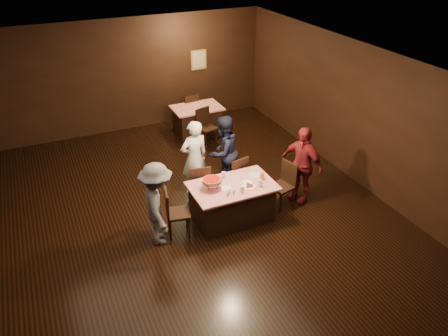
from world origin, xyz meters
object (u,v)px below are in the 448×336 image
at_px(diner_navy_hoodie, 224,152).
at_px(pizza_stand, 212,180).
at_px(glass_front_right, 260,183).
at_px(chair_end_right, 282,186).
at_px(main_table, 232,202).
at_px(glass_amber, 262,177).
at_px(chair_far_left, 199,184).
at_px(diner_white_jacket, 195,158).
at_px(plate_empty, 255,175).
at_px(glass_front_left, 242,189).
at_px(chair_end_left, 178,212).
at_px(chair_back_far, 189,110).
at_px(diner_red_shirt, 302,165).
at_px(chair_far_right, 234,176).
at_px(chair_back_near, 207,127).
at_px(back_table, 197,120).
at_px(diner_grey_knit, 158,204).
at_px(glass_back, 224,175).

distance_m(diner_navy_hoodie, pizza_stand, 1.42).
bearing_deg(glass_front_right, chair_end_right, 21.04).
xyz_separation_m(main_table, glass_amber, (0.60, -0.05, 0.46)).
height_order(chair_far_left, diner_white_jacket, diner_white_jacket).
xyz_separation_m(plate_empty, glass_front_right, (-0.10, -0.40, 0.06)).
height_order(main_table, glass_front_left, glass_front_left).
distance_m(main_table, chair_end_left, 1.10).
xyz_separation_m(chair_end_right, chair_back_far, (-0.28, 4.53, 0.00)).
xyz_separation_m(diner_white_jacket, diner_red_shirt, (1.87, -1.15, -0.00)).
distance_m(plate_empty, glass_front_left, 0.68).
relative_size(glass_front_right, glass_amber, 1.00).
bearing_deg(main_table, diner_white_jacket, 104.37).
height_order(chair_far_right, diner_navy_hoodie, diner_navy_hoodie).
relative_size(chair_end_left, diner_red_shirt, 0.57).
height_order(chair_end_right, chair_back_near, same).
bearing_deg(chair_back_far, main_table, 74.75).
height_order(chair_end_right, plate_empty, chair_end_right).
relative_size(back_table, glass_amber, 9.29).
bearing_deg(diner_grey_knit, plate_empty, -76.93).
bearing_deg(plate_empty, glass_front_right, -104.04).
relative_size(diner_grey_knit, plate_empty, 6.36).
xyz_separation_m(chair_back_near, glass_back, (-0.87, -2.93, 0.37)).
xyz_separation_m(chair_far_left, chair_end_right, (1.50, -0.75, 0.00)).
xyz_separation_m(glass_front_left, glass_front_right, (0.40, 0.05, 0.00)).
bearing_deg(diner_grey_knit, diner_red_shirt, -80.81).
bearing_deg(chair_end_right, chair_far_left, -130.59).
distance_m(chair_back_near, plate_empty, 3.10).
height_order(back_table, diner_white_jacket, diner_white_jacket).
bearing_deg(glass_amber, plate_empty, 104.04).
bearing_deg(chair_end_left, chair_back_far, -10.75).
distance_m(main_table, chair_far_left, 0.85).
relative_size(main_table, diner_navy_hoodie, 0.99).
bearing_deg(glass_amber, diner_navy_hoodie, 100.02).
height_order(chair_end_left, glass_amber, chair_end_left).
xyz_separation_m(diner_navy_hoodie, glass_amber, (0.23, -1.28, 0.03)).
relative_size(glass_front_left, glass_front_right, 1.00).
height_order(chair_back_far, glass_front_right, chair_back_far).
height_order(chair_back_far, diner_white_jacket, diner_white_jacket).
bearing_deg(chair_end_right, glass_front_right, -82.98).
bearing_deg(glass_amber, diner_red_shirt, 5.60).
distance_m(chair_far_right, diner_navy_hoodie, 0.59).
bearing_deg(back_table, diner_red_shirt, -79.10).
distance_m(chair_far_left, pizza_stand, 0.85).
distance_m(glass_amber, glass_back, 0.74).
relative_size(diner_navy_hoodie, diner_red_shirt, 0.98).
bearing_deg(glass_amber, chair_back_far, 87.28).
distance_m(chair_far_right, plate_empty, 0.69).
xyz_separation_m(chair_far_left, glass_front_right, (0.85, -1.00, 0.37)).
xyz_separation_m(diner_grey_knit, glass_back, (1.43, 0.35, 0.04)).
bearing_deg(chair_far_left, chair_far_right, -171.99).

